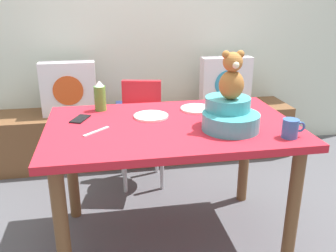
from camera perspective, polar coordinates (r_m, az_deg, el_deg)
ground_plane at (r=2.37m, az=0.45°, el=-16.77°), size 8.00×8.00×0.00m
back_wall at (r=3.34m, az=-4.33°, el=17.87°), size 4.40×0.10×2.60m
window_bench at (r=3.29m, az=-3.35°, el=-1.24°), size 2.60×0.44×0.46m
pillow_floral_left at (r=3.13m, az=-15.17°, el=5.63°), size 0.44×0.15×0.44m
pillow_floral_right at (r=3.29m, az=8.95°, el=6.77°), size 0.44×0.15×0.44m
book_stack at (r=3.19m, az=-6.26°, el=3.03°), size 0.20×0.14×0.07m
dining_table at (r=2.05m, az=0.50°, el=-2.33°), size 1.36×0.87×0.74m
highchair at (r=2.77m, az=-4.28°, el=1.07°), size 0.38×0.50×0.79m
infant_seat_teal at (r=1.95m, az=9.56°, el=1.62°), size 0.30×0.33×0.16m
teddy_bear at (r=1.89m, az=9.92°, el=7.56°), size 0.13×0.12×0.25m
ketchup_bottle at (r=2.26m, az=-10.53°, el=4.53°), size 0.07×0.07×0.18m
coffee_mug at (r=1.90m, az=18.54°, el=-0.35°), size 0.12×0.08×0.09m
dinner_plate_near at (r=2.27m, az=4.49°, el=2.71°), size 0.20×0.20×0.01m
dinner_plate_far at (r=2.12m, az=-2.66°, el=1.56°), size 0.20×0.20×0.01m
cell_phone at (r=2.14m, az=-13.48°, el=1.09°), size 0.12×0.16×0.01m
table_fork at (r=1.93m, az=-11.09°, el=-0.83°), size 0.13×0.13×0.01m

